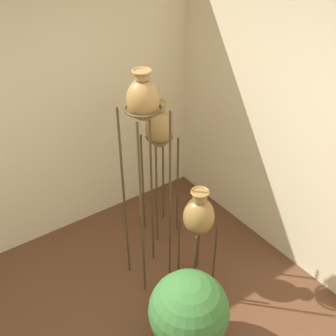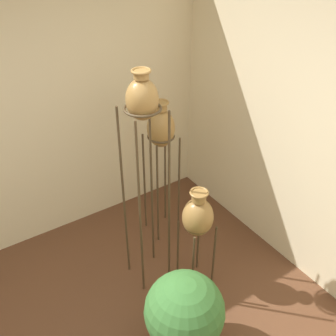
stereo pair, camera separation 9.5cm
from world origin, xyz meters
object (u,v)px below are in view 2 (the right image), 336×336
(vase_stand_tall, at_px, (143,113))
(vase_stand_short, at_px, (198,218))
(potted_plant, at_px, (184,315))
(vase_stand_medium, at_px, (161,131))

(vase_stand_tall, distance_m, vase_stand_short, 1.03)
(potted_plant, bearing_deg, vase_stand_medium, 64.18)
(vase_stand_tall, xyz_separation_m, vase_stand_short, (0.31, -0.32, -0.93))
(vase_stand_medium, xyz_separation_m, vase_stand_short, (-0.13, -0.78, -0.43))
(vase_stand_short, bearing_deg, potted_plant, -134.15)
(vase_stand_medium, height_order, potted_plant, vase_stand_medium)
(vase_stand_tall, height_order, vase_stand_medium, vase_stand_tall)
(vase_stand_medium, bearing_deg, potted_plant, -115.82)
(vase_stand_medium, distance_m, vase_stand_short, 0.90)
(vase_stand_tall, relative_size, vase_stand_short, 1.93)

